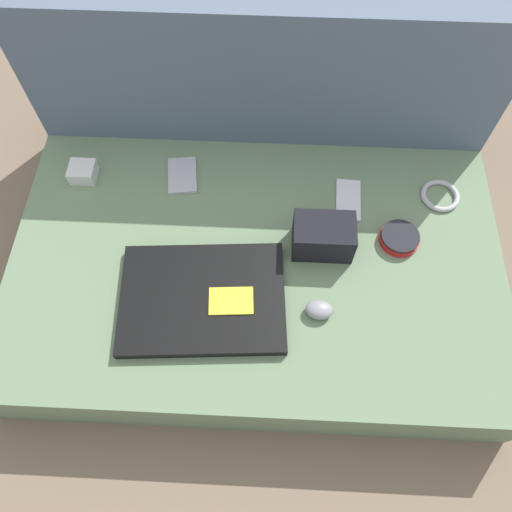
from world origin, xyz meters
TOP-DOWN VIEW (x-y plane):
  - ground_plane at (0.00, 0.00)m, footprint 8.00×8.00m
  - couch_seat at (0.00, 0.00)m, footprint 1.07×0.66m
  - couch_backrest at (0.00, 0.43)m, footprint 1.07×0.20m
  - laptop at (-0.10, -0.10)m, footprint 0.35×0.26m
  - computer_mouse at (0.13, -0.11)m, footprint 0.06×0.05m
  - speaker_puck at (0.31, 0.06)m, footprint 0.09×0.09m
  - phone_silver at (0.21, 0.16)m, footprint 0.06×0.11m
  - phone_black at (-0.18, 0.22)m, footprint 0.08×0.11m
  - camera_pouch at (0.14, 0.04)m, footprint 0.13×0.08m
  - charger_brick at (-0.42, 0.21)m, footprint 0.06×0.06m
  - cable_coil at (0.42, 0.19)m, footprint 0.09×0.09m

SIDE VIEW (x-z plane):
  - ground_plane at x=0.00m, z-range 0.00..0.00m
  - couch_seat at x=0.00m, z-range 0.00..0.15m
  - phone_silver at x=0.21m, z-range 0.15..0.16m
  - phone_black at x=-0.18m, z-range 0.15..0.16m
  - cable_coil at x=0.42m, z-range 0.15..0.17m
  - laptop at x=-0.10m, z-range 0.15..0.18m
  - speaker_puck at x=0.31m, z-range 0.15..0.18m
  - computer_mouse at x=0.13m, z-range 0.15..0.18m
  - charger_brick at x=-0.42m, z-range 0.15..0.19m
  - camera_pouch at x=0.14m, z-range 0.15..0.24m
  - couch_backrest at x=0.00m, z-range 0.00..0.51m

